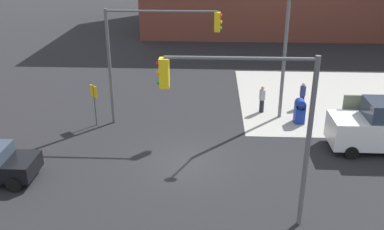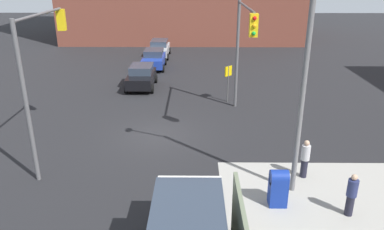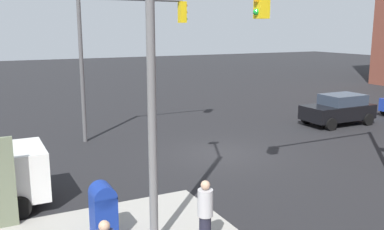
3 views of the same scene
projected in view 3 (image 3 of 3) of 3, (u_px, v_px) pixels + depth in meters
name	position (u px, v px, depth m)	size (l,w,h in m)	color
ground_plane	(220.00, 154.00, 17.62)	(120.00, 120.00, 0.00)	black
traffic_signal_nw_corner	(349.00, 41.00, 13.67)	(6.22, 0.36, 6.50)	#59595B
traffic_signal_se_corner	(125.00, 39.00, 19.55)	(5.31, 0.36, 6.50)	#59595B
street_lamp_corner	(152.00, 46.00, 9.68)	(1.36, 2.47, 8.00)	slate
mailbox_blue	(103.00, 210.00, 10.36)	(0.56, 0.64, 1.43)	navy
hatchback_black	(339.00, 109.00, 22.92)	(3.89, 2.02, 1.62)	black
pedestrian_waiting	(205.00, 214.00, 9.91)	(0.36, 0.36, 1.67)	#B2B2B7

